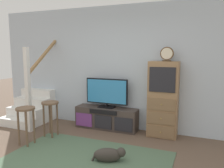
% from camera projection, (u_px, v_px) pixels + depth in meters
% --- Properties ---
extents(back_wall, '(6.40, 0.12, 2.70)m').
position_uv_depth(back_wall, '(123.00, 68.00, 5.01)').
color(back_wall, silver).
rests_on(back_wall, ground_plane).
extents(area_rug, '(2.60, 1.80, 0.01)m').
position_uv_depth(area_rug, '(83.00, 163.00, 3.50)').
color(area_rug, '#4C664C').
rests_on(area_rug, ground_plane).
extents(media_console, '(1.40, 0.38, 0.48)m').
position_uv_depth(media_console, '(106.00, 118.00, 5.04)').
color(media_console, '#423833').
rests_on(media_console, ground_plane).
extents(television, '(0.96, 0.22, 0.65)m').
position_uv_depth(television, '(107.00, 92.00, 4.98)').
color(television, black).
rests_on(television, media_console).
extents(side_cabinet, '(0.58, 0.38, 1.52)m').
position_uv_depth(side_cabinet, '(163.00, 100.00, 4.51)').
color(side_cabinet, '#93704C').
rests_on(side_cabinet, ground_plane).
extents(desk_clock, '(0.26, 0.08, 0.28)m').
position_uv_depth(desk_clock, '(167.00, 54.00, 4.36)').
color(desk_clock, '#4C3823').
rests_on(desk_clock, side_cabinet).
extents(staircase, '(1.00, 1.36, 2.20)m').
position_uv_depth(staircase, '(37.00, 105.00, 5.75)').
color(staircase, white).
rests_on(staircase, ground_plane).
extents(bar_stool_near, '(0.34, 0.34, 0.70)m').
position_uv_depth(bar_stool_near, '(26.00, 117.00, 4.12)').
color(bar_stool_near, brown).
rests_on(bar_stool_near, ground_plane).
extents(bar_stool_far, '(0.34, 0.34, 0.71)m').
position_uv_depth(bar_stool_far, '(50.00, 111.00, 4.54)').
color(bar_stool_far, brown).
rests_on(bar_stool_far, ground_plane).
extents(dog, '(0.52, 0.34, 0.23)m').
position_uv_depth(dog, '(109.00, 155.00, 3.52)').
color(dog, '#332D28').
rests_on(dog, ground_plane).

